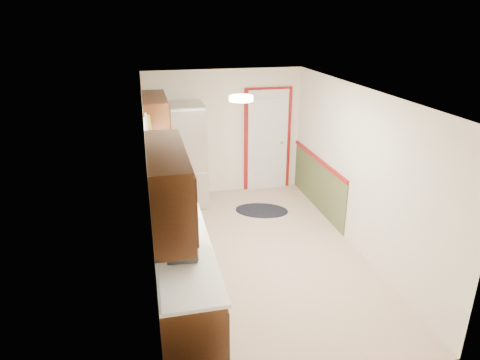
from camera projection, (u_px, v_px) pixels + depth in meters
name	position (u px, v px, depth m)	size (l,w,h in m)	color
room_shell	(259.00, 178.00, 5.95)	(3.20, 5.20, 2.52)	beige
kitchen_run	(173.00, 221.00, 5.57)	(0.63, 4.00, 2.20)	#351A0C
back_wall_trim	(278.00, 149.00, 8.28)	(1.12, 2.30, 2.08)	maroon
ceiling_fixture	(241.00, 98.00, 5.29)	(0.30, 0.30, 0.06)	#FFD88C
microwave	(182.00, 239.00, 4.53)	(0.48, 0.27, 0.33)	white
refrigerator	(183.00, 156.00, 7.73)	(0.79, 0.79, 1.88)	#B7B7BC
rug	(262.00, 210.00, 7.76)	(0.96, 0.62, 0.01)	black
cooktop	(170.00, 182.00, 6.48)	(0.53, 0.63, 0.02)	black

